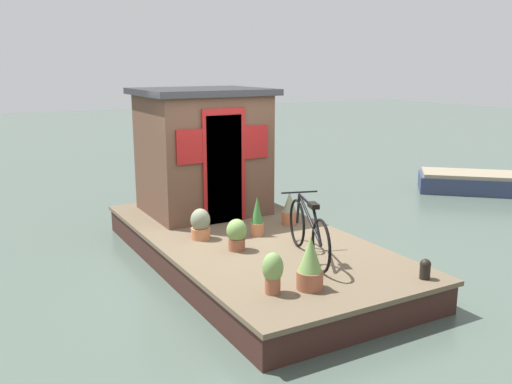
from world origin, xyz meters
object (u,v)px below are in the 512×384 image
Objects in this scene: potted_plant_lavender at (257,217)px; potted_plant_ivy at (273,271)px; dinghy_boat at (493,183)px; mooring_bollard at (425,268)px; potted_plant_sage at (237,234)px; potted_plant_rosemary at (289,209)px; bicycle at (308,231)px; potted_plant_succulent at (310,264)px; potted_plant_mint at (200,224)px; houseboat_cabin at (203,151)px.

potted_plant_ivy is at bearing 155.28° from potted_plant_lavender.
mooring_bollard is at bearing 121.93° from dinghy_boat.
potted_plant_rosemary is (0.70, -1.29, 0.02)m from potted_plant_sage.
bicycle is 7.38m from dinghy_boat.
potted_plant_rosemary is at bearing -27.52° from potted_plant_succulent.
potted_plant_mint is at bearing 31.78° from mooring_bollard.
potted_plant_lavender is 7.15m from dinghy_boat.
houseboat_cabin reaches higher than potted_plant_succulent.
mooring_bollard is at bearing -107.11° from potted_plant_succulent.
potted_plant_lavender is at bearing 19.88° from mooring_bollard.
potted_plant_rosemary is 2.12× the size of mooring_bollard.
potted_plant_ivy is at bearing 167.85° from houseboat_cabin.
potted_plant_sage is 0.92× the size of potted_plant_ivy.
potted_plant_succulent is at bearing 152.48° from potted_plant_rosemary.
bicycle is at bearing -175.75° from houseboat_cabin.
dinghy_boat is (-0.28, -7.11, -1.25)m from houseboat_cabin.
potted_plant_mint is (2.28, 0.33, -0.08)m from potted_plant_succulent.
potted_plant_sage reaches higher than mooring_bollard.
potted_plant_ivy is 0.15× the size of dinghy_boat.
potted_plant_rosemary reaches higher than mooring_bollard.
potted_plant_succulent is 8.21m from dinghy_boat.
potted_plant_succulent is at bearing -102.62° from potted_plant_ivy.
bicycle reaches higher than dinghy_boat.
potted_plant_sage is 0.74m from potted_plant_mint.
potted_plant_mint is 7.88m from dinghy_boat.
houseboat_cabin reaches higher than dinghy_boat.
potted_plant_ivy is at bearing 127.44° from bicycle.
mooring_bollard is (-4.09, -1.00, -0.92)m from houseboat_cabin.
mooring_bollard is (-2.44, -0.88, -0.15)m from potted_plant_lavender.
potted_plant_mint is (1.43, 0.88, -0.15)m from bicycle.
houseboat_cabin is 8.50× the size of mooring_bollard.
bicycle is 3.72× the size of potted_plant_sage.
houseboat_cabin is at bearing 4.03° from potted_plant_lavender.
potted_plant_sage is at bearing 42.10° from bicycle.
houseboat_cabin is 4.67× the size of potted_plant_mint.
bicycle is 1.51m from mooring_bollard.
potted_plant_ivy is 1.92× the size of mooring_bollard.
potted_plant_succulent is (-0.10, -0.43, 0.04)m from potted_plant_ivy.
potted_plant_lavender is (-0.25, 0.72, 0.03)m from potted_plant_rosemary.
potted_plant_rosemary reaches higher than potted_plant_sage.
potted_plant_ivy is 0.44m from potted_plant_succulent.
bicycle is 1.69m from potted_plant_mint.
potted_plant_mint is (0.00, 1.51, -0.03)m from potted_plant_rosemary.
potted_plant_mint is at bearing 98.15° from dinghy_boat.
potted_plant_sage is (0.73, 0.66, -0.15)m from bicycle.
potted_plant_rosemary is at bearing -61.48° from potted_plant_sage.
mooring_bollard is 0.08× the size of dinghy_boat.
bicycle reaches higher than potted_plant_rosemary.
houseboat_cabin reaches higher than potted_plant_sage.
houseboat_cabin is 3.37× the size of potted_plant_succulent.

